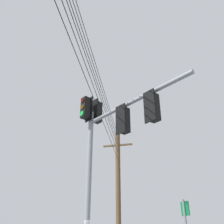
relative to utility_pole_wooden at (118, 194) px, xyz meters
name	(u,v)px	position (x,y,z in m)	size (l,w,h in m)	color
signal_mast_assembly	(106,139)	(-9.62, -3.28, 0.36)	(2.57, 4.55, 7.17)	gray
utility_pole_wooden	(118,194)	(0.00, 0.00, 0.00)	(0.43, 2.28, 9.34)	brown
overhead_wire_span	(88,61)	(-10.12, -2.66, 3.67)	(20.24, 5.34, 2.18)	black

